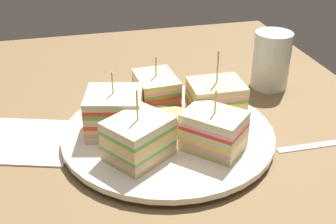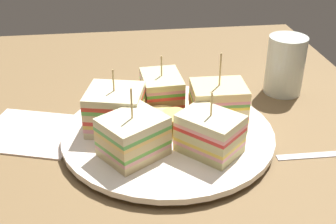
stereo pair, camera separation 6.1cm
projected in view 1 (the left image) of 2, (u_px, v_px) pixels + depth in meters
The scene contains 10 objects.
ground_plane at pixel (168, 145), 63.65cm from camera, with size 97.93×72.12×1.80cm, color brown.
plate at pixel (168, 134), 62.76cm from camera, with size 29.91×29.91×1.54cm.
sandwich_wedge_0 at pixel (215, 102), 63.47cm from camera, with size 6.39×7.82×10.88cm.
sandwich_wedge_1 at pixel (156, 92), 67.44cm from camera, with size 7.98×6.20×8.37cm.
sandwich_wedge_2 at pixel (115, 113), 60.95cm from camera, with size 8.69×9.09×9.08cm.
sandwich_wedge_3 at pixel (139, 139), 55.57cm from camera, with size 9.48×9.83×9.55cm.
sandwich_wedge_4 at pixel (213, 131), 57.32cm from camera, with size 9.39×9.35×8.52cm.
chip_pile at pixel (163, 121), 61.83cm from camera, with size 7.39×6.84×3.16cm.
napkin at pixel (26, 140), 62.66cm from camera, with size 11.79×13.91×0.50cm, color silver.
drinking_glass at pixel (271, 64), 76.61cm from camera, with size 6.41×6.41×9.95cm.
Camera 1 is at (51.75, -12.96, 34.14)cm, focal length 47.18 mm.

